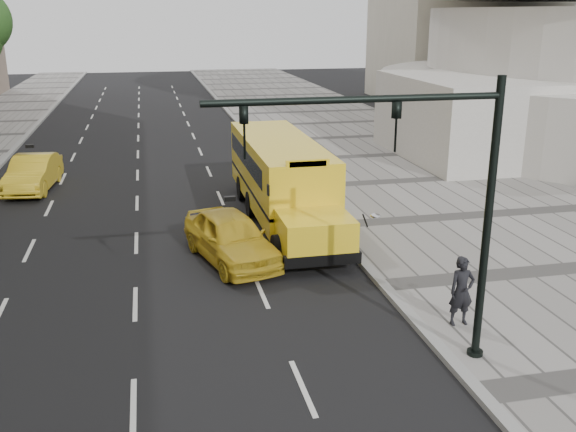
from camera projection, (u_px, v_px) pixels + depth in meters
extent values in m
plane|color=black|center=(166.00, 241.00, 22.37)|extent=(140.00, 140.00, 0.00)
cube|color=gray|center=(480.00, 216.00, 24.81)|extent=(12.00, 140.00, 0.15)
cube|color=gray|center=(331.00, 227.00, 23.58)|extent=(0.30, 140.00, 0.15)
cube|color=silver|center=(477.00, 118.00, 34.50)|extent=(8.00, 10.00, 4.40)
cube|color=yellow|center=(279.00, 171.00, 24.73)|extent=(2.50, 9.00, 2.45)
cube|color=yellow|center=(315.00, 233.00, 19.81)|extent=(2.20, 2.00, 1.10)
cube|color=black|center=(323.00, 259.00, 19.15)|extent=(2.38, 0.25, 0.35)
cube|color=black|center=(279.00, 184.00, 24.88)|extent=(2.52, 9.00, 0.12)
cube|color=black|center=(307.00, 188.00, 20.45)|extent=(2.05, 0.10, 0.90)
cube|color=black|center=(277.00, 156.00, 25.05)|extent=(2.52, 7.50, 0.70)
cube|color=yellow|center=(308.00, 164.00, 20.20)|extent=(1.40, 0.12, 0.28)
ellipsoid|color=silver|center=(379.00, 218.00, 18.57)|extent=(0.32, 0.32, 0.14)
cylinder|color=black|center=(368.00, 223.00, 18.79)|extent=(0.36, 0.47, 0.58)
cylinder|color=black|center=(278.00, 250.00, 20.04)|extent=(0.30, 1.00, 1.00)
cylinder|color=black|center=(347.00, 245.00, 20.50)|extent=(0.30, 1.00, 1.00)
cylinder|color=black|center=(251.00, 204.00, 24.88)|extent=(0.30, 1.00, 1.00)
cylinder|color=black|center=(307.00, 201.00, 25.34)|extent=(0.30, 1.00, 1.00)
cylinder|color=black|center=(242.00, 188.00, 27.21)|extent=(0.30, 1.00, 1.00)
cylinder|color=black|center=(293.00, 185.00, 27.67)|extent=(0.30, 1.00, 1.00)
imported|color=gold|center=(231.00, 237.00, 20.33)|extent=(3.03, 5.03, 1.60)
imported|color=gold|center=(33.00, 173.00, 28.60)|extent=(2.08, 4.82, 1.54)
imported|color=black|center=(462.00, 291.00, 15.79)|extent=(0.65, 0.43, 1.78)
cylinder|color=black|center=(487.00, 228.00, 13.69)|extent=(0.18, 0.18, 6.40)
cylinder|color=black|center=(475.00, 355.00, 14.62)|extent=(0.36, 0.36, 0.25)
cylinder|color=black|center=(358.00, 99.00, 12.23)|extent=(6.00, 0.14, 0.14)
imported|color=black|center=(396.00, 127.00, 12.56)|extent=(0.16, 0.20, 1.00)
imported|color=black|center=(244.00, 132.00, 11.95)|extent=(0.16, 0.20, 1.00)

